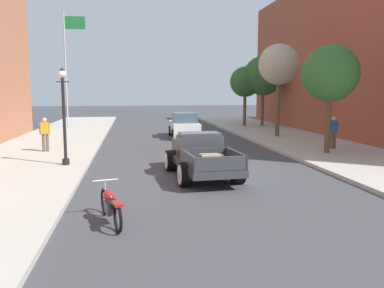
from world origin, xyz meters
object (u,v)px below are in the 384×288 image
at_px(street_lamp_near, 64,109).
at_px(street_tree_nearest, 330,74).
at_px(street_tree_second, 279,65).
at_px(hotrod_truck_gunmetal, 200,155).
at_px(motorcycle_parked, 111,205).
at_px(flagpole, 68,57).
at_px(street_tree_third, 263,76).
at_px(car_background_white, 184,126).
at_px(pedestrian_sidewalk_right, 333,130).
at_px(pedestrian_sidewalk_left, 45,132).
at_px(street_tree_farthest, 245,82).

height_order(street_lamp_near, street_tree_nearest, street_tree_nearest).
height_order(street_lamp_near, street_tree_second, street_tree_second).
relative_size(hotrod_truck_gunmetal, street_tree_second, 0.85).
height_order(hotrod_truck_gunmetal, street_tree_second, street_tree_second).
relative_size(motorcycle_parked, street_tree_nearest, 0.41).
xyz_separation_m(flagpole, street_tree_third, (15.89, -1.56, -1.45)).
bearing_deg(street_tree_third, street_tree_nearest, -96.49).
height_order(street_tree_nearest, street_tree_third, street_tree_third).
xyz_separation_m(hotrod_truck_gunmetal, street_lamp_near, (-5.10, 2.12, 1.63)).
relative_size(car_background_white, street_tree_third, 0.74).
bearing_deg(street_lamp_near, pedestrian_sidewalk_right, 11.71).
xyz_separation_m(street_lamp_near, flagpole, (-2.35, 17.69, 3.39)).
bearing_deg(flagpole, street_tree_second, -32.76).
bearing_deg(flagpole, pedestrian_sidewalk_right, -44.72).
xyz_separation_m(hotrod_truck_gunmetal, flagpole, (-7.44, 19.81, 5.02)).
height_order(pedestrian_sidewalk_left, street_lamp_near, street_lamp_near).
bearing_deg(motorcycle_parked, pedestrian_sidewalk_left, 108.53).
bearing_deg(street_lamp_near, street_tree_farthest, 53.83).
distance_m(street_tree_second, street_tree_third, 7.84).
height_order(flagpole, street_tree_second, flagpole).
bearing_deg(flagpole, motorcycle_parked, -79.78).
bearing_deg(hotrod_truck_gunmetal, pedestrian_sidewalk_right, 31.68).
bearing_deg(motorcycle_parked, street_tree_nearest, 41.14).
height_order(car_background_white, street_lamp_near, street_lamp_near).
distance_m(flagpole, street_tree_nearest, 21.70).
distance_m(street_tree_nearest, street_tree_second, 7.10).
relative_size(motorcycle_parked, street_lamp_near, 0.54).
distance_m(pedestrian_sidewalk_left, street_tree_nearest, 13.92).
bearing_deg(street_tree_farthest, pedestrian_sidewalk_right, -87.17).
bearing_deg(car_background_white, street_lamp_near, -121.13).
height_order(street_tree_nearest, street_tree_farthest, street_tree_nearest).
distance_m(flagpole, street_tree_farthest, 14.66).
bearing_deg(pedestrian_sidewalk_left, pedestrian_sidewalk_right, -4.66).
distance_m(pedestrian_sidewalk_left, street_lamp_near, 4.33).
relative_size(hotrod_truck_gunmetal, flagpole, 0.55).
relative_size(car_background_white, flagpole, 0.47).
height_order(car_background_white, street_tree_third, street_tree_third).
bearing_deg(street_tree_nearest, pedestrian_sidewalk_right, 52.40).
relative_size(street_tree_second, street_tree_farthest, 1.19).
height_order(motorcycle_parked, street_tree_third, street_tree_third).
distance_m(flagpole, street_tree_third, 16.04).
height_order(motorcycle_parked, street_lamp_near, street_lamp_near).
height_order(motorcycle_parked, pedestrian_sidewalk_right, pedestrian_sidewalk_right).
xyz_separation_m(street_lamp_near, street_tree_farthest, (12.15, 16.61, 1.43)).
height_order(street_lamp_near, flagpole, flagpole).
height_order(street_tree_nearest, street_tree_second, street_tree_second).
bearing_deg(street_tree_farthest, street_tree_third, -18.71).
bearing_deg(car_background_white, pedestrian_sidewalk_left, -140.61).
relative_size(pedestrian_sidewalk_right, street_tree_farthest, 0.33).
xyz_separation_m(pedestrian_sidewalk_left, pedestrian_sidewalk_right, (14.38, -1.17, 0.00)).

